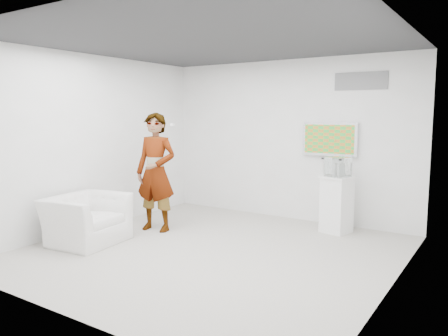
{
  "coord_description": "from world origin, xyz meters",
  "views": [
    {
      "loc": [
        3.54,
        -5.08,
        2.0
      ],
      "look_at": [
        -0.19,
        0.6,
        1.15
      ],
      "focal_mm": 35.0,
      "sensor_mm": 36.0,
      "label": 1
    }
  ],
  "objects_px": {
    "person": "(156,172)",
    "floor_uplight": "(334,218)",
    "armchair": "(86,219)",
    "pedestal": "(337,204)",
    "tv": "(330,139)"
  },
  "relations": [
    {
      "from": "person",
      "to": "floor_uplight",
      "type": "xyz_separation_m",
      "value": [
        2.49,
        1.91,
        -0.86
      ]
    },
    {
      "from": "tv",
      "to": "floor_uplight",
      "type": "distance_m",
      "value": 1.42
    },
    {
      "from": "person",
      "to": "armchair",
      "type": "relative_size",
      "value": 1.78
    },
    {
      "from": "armchair",
      "to": "pedestal",
      "type": "height_order",
      "value": "pedestal"
    },
    {
      "from": "armchair",
      "to": "person",
      "type": "bearing_deg",
      "value": -26.96
    },
    {
      "from": "tv",
      "to": "pedestal",
      "type": "bearing_deg",
      "value": -55.07
    },
    {
      "from": "armchair",
      "to": "pedestal",
      "type": "bearing_deg",
      "value": -55.26
    },
    {
      "from": "tv",
      "to": "armchair",
      "type": "height_order",
      "value": "tv"
    },
    {
      "from": "pedestal",
      "to": "tv",
      "type": "bearing_deg",
      "value": 124.93
    },
    {
      "from": "person",
      "to": "floor_uplight",
      "type": "height_order",
      "value": "person"
    },
    {
      "from": "person",
      "to": "pedestal",
      "type": "distance_m",
      "value": 3.11
    },
    {
      "from": "person",
      "to": "armchair",
      "type": "bearing_deg",
      "value": -119.95
    },
    {
      "from": "armchair",
      "to": "floor_uplight",
      "type": "xyz_separation_m",
      "value": [
        2.91,
        3.06,
        -0.22
      ]
    },
    {
      "from": "person",
      "to": "floor_uplight",
      "type": "bearing_deg",
      "value": 27.64
    },
    {
      "from": "tv",
      "to": "person",
      "type": "bearing_deg",
      "value": -138.96
    }
  ]
}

